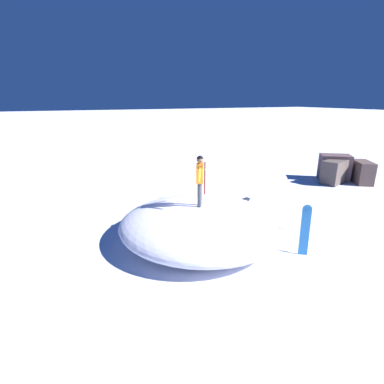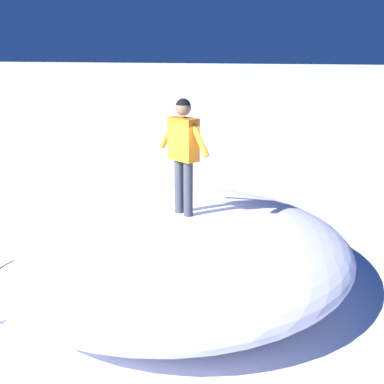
% 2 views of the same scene
% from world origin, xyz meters
% --- Properties ---
extents(ground, '(240.00, 240.00, 0.00)m').
position_xyz_m(ground, '(0.00, 0.00, 0.00)').
color(ground, white).
extents(snow_mound, '(7.81, 7.81, 1.14)m').
position_xyz_m(snow_mound, '(0.33, 0.14, 0.57)').
color(snow_mound, white).
rests_on(snow_mound, ground).
extents(snowboarder_standing, '(0.94, 0.60, 1.74)m').
position_xyz_m(snowboarder_standing, '(0.53, 0.11, 2.19)').
color(snowboarder_standing, '#333842').
rests_on(snowboarder_standing, snow_mound).
extents(snowboard_primary_upright, '(0.26, 0.29, 1.62)m').
position_xyz_m(snowboard_primary_upright, '(-1.94, -2.25, 0.84)').
color(snowboard_primary_upright, '#2672BF').
rests_on(snowboard_primary_upright, ground).
extents(backpack_near, '(0.36, 0.62, 0.35)m').
position_xyz_m(backpack_near, '(2.42, -3.16, 0.18)').
color(backpack_near, '#1E2333').
rests_on(backpack_near, ground).
extents(trail_marker_pole, '(0.10, 0.10, 1.90)m').
position_xyz_m(trail_marker_pole, '(3.69, -1.73, 1.00)').
color(trail_marker_pole, '#A51E19').
rests_on(trail_marker_pole, ground).
extents(rock_outcrop, '(2.99, 3.12, 1.50)m').
position_xyz_m(rock_outcrop, '(3.50, -10.53, 0.69)').
color(rock_outcrop, '#544743').
rests_on(rock_outcrop, ground).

